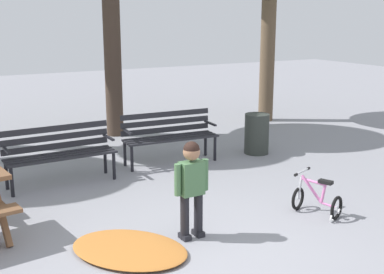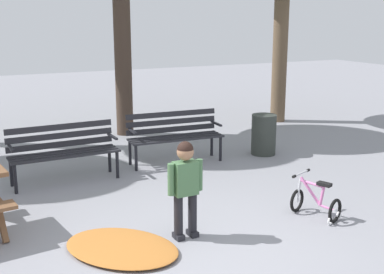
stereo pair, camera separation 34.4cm
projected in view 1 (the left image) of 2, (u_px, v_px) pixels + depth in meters
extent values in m
plane|color=gray|center=(196.00, 259.00, 5.19)|extent=(36.00, 36.00, 0.00)
cube|color=brown|center=(0.00, 209.00, 5.56)|extent=(0.14, 0.57, 0.76)
cube|color=#232328|center=(58.00, 153.00, 7.52)|extent=(1.60, 0.13, 0.03)
cube|color=#232328|center=(60.00, 155.00, 7.42)|extent=(1.60, 0.13, 0.03)
cube|color=#232328|center=(63.00, 157.00, 7.32)|extent=(1.60, 0.13, 0.03)
cube|color=#232328|center=(65.00, 159.00, 7.22)|extent=(1.60, 0.13, 0.03)
cube|color=#232328|center=(56.00, 146.00, 7.53)|extent=(1.60, 0.10, 0.09)
cube|color=#232328|center=(56.00, 137.00, 7.50)|extent=(1.60, 0.10, 0.09)
cube|color=#232328|center=(55.00, 129.00, 7.47)|extent=(1.60, 0.10, 0.09)
cylinder|color=black|center=(114.00, 165.00, 7.66)|extent=(0.05, 0.05, 0.44)
cylinder|color=black|center=(105.00, 160.00, 7.96)|extent=(0.05, 0.05, 0.44)
cube|color=black|center=(109.00, 137.00, 7.72)|extent=(0.05, 0.40, 0.03)
cylinder|color=black|center=(12.00, 182.00, 6.91)|extent=(0.05, 0.05, 0.44)
cylinder|color=black|center=(6.00, 175.00, 7.21)|extent=(0.05, 0.05, 0.44)
cube|color=black|center=(7.00, 151.00, 6.97)|extent=(0.05, 0.40, 0.03)
cube|color=#232328|center=(167.00, 136.00, 8.60)|extent=(1.60, 0.17, 0.03)
cube|color=#232328|center=(170.00, 137.00, 8.49)|extent=(1.60, 0.17, 0.03)
cube|color=#232328|center=(172.00, 139.00, 8.39)|extent=(1.60, 0.17, 0.03)
cube|color=#232328|center=(175.00, 140.00, 8.28)|extent=(1.60, 0.17, 0.03)
cube|color=#232328|center=(166.00, 130.00, 8.61)|extent=(1.60, 0.14, 0.09)
cube|color=#232328|center=(166.00, 122.00, 8.58)|extent=(1.60, 0.14, 0.09)
cube|color=#232328|center=(166.00, 114.00, 8.55)|extent=(1.60, 0.14, 0.09)
cylinder|color=black|center=(215.00, 148.00, 8.67)|extent=(0.05, 0.05, 0.44)
cylinder|color=black|center=(205.00, 143.00, 8.98)|extent=(0.05, 0.05, 0.44)
cube|color=black|center=(210.00, 123.00, 8.73)|extent=(0.06, 0.40, 0.03)
cylinder|color=black|center=(132.00, 158.00, 8.04)|extent=(0.05, 0.05, 0.44)
cylinder|color=black|center=(125.00, 153.00, 8.35)|extent=(0.05, 0.05, 0.44)
cube|color=black|center=(128.00, 132.00, 8.10)|extent=(0.06, 0.40, 0.03)
cylinder|color=black|center=(198.00, 214.00, 5.68)|extent=(0.10, 0.10, 0.51)
cube|color=black|center=(198.00, 233.00, 5.73)|extent=(0.10, 0.16, 0.06)
cylinder|color=black|center=(185.00, 218.00, 5.59)|extent=(0.10, 0.10, 0.51)
cube|color=black|center=(185.00, 236.00, 5.64)|extent=(0.10, 0.16, 0.06)
cube|color=#477047|center=(192.00, 178.00, 5.53)|extent=(0.27, 0.17, 0.38)
sphere|color=#996B4C|center=(192.00, 152.00, 5.46)|extent=(0.19, 0.19, 0.19)
sphere|color=black|center=(192.00, 149.00, 5.45)|extent=(0.18, 0.18, 0.18)
cylinder|color=#477047|center=(205.00, 175.00, 5.62)|extent=(0.08, 0.08, 0.36)
cylinder|color=#477047|center=(178.00, 180.00, 5.44)|extent=(0.08, 0.08, 0.36)
torus|color=black|center=(298.00, 199.00, 6.47)|extent=(0.29, 0.15, 0.30)
cylinder|color=silver|center=(298.00, 199.00, 6.47)|extent=(0.06, 0.06, 0.04)
torus|color=black|center=(336.00, 208.00, 6.16)|extent=(0.29, 0.15, 0.30)
cylinder|color=silver|center=(336.00, 208.00, 6.16)|extent=(0.06, 0.06, 0.04)
torus|color=white|center=(332.00, 218.00, 6.10)|extent=(0.11, 0.06, 0.11)
torus|color=white|center=(340.00, 213.00, 6.26)|extent=(0.11, 0.06, 0.11)
cylinder|color=pink|center=(312.00, 189.00, 6.32)|extent=(0.15, 0.30, 0.32)
cylinder|color=pink|center=(323.00, 193.00, 6.23)|extent=(0.06, 0.08, 0.27)
cylinder|color=pink|center=(329.00, 205.00, 6.22)|extent=(0.10, 0.20, 0.05)
cylinder|color=silver|center=(300.00, 187.00, 6.42)|extent=(0.06, 0.08, 0.32)
cylinder|color=pink|center=(313.00, 182.00, 6.29)|extent=(0.15, 0.31, 0.05)
cube|color=black|center=(326.00, 182.00, 6.18)|extent=(0.15, 0.19, 0.04)
cylinder|color=silver|center=(302.00, 172.00, 6.36)|extent=(0.32, 0.15, 0.02)
cylinder|color=black|center=(296.00, 175.00, 6.23)|extent=(0.06, 0.05, 0.04)
cylinder|color=black|center=(308.00, 168.00, 6.49)|extent=(0.06, 0.05, 0.04)
ellipsoid|color=#B26B2D|center=(129.00, 249.00, 5.33)|extent=(1.50, 1.59, 0.07)
cylinder|color=#2D332D|center=(257.00, 134.00, 9.09)|extent=(0.44, 0.44, 0.72)
cylinder|color=#423328|center=(113.00, 53.00, 10.19)|extent=(0.35, 0.35, 3.41)
cylinder|color=brown|center=(267.00, 56.00, 11.71)|extent=(0.34, 0.34, 3.05)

